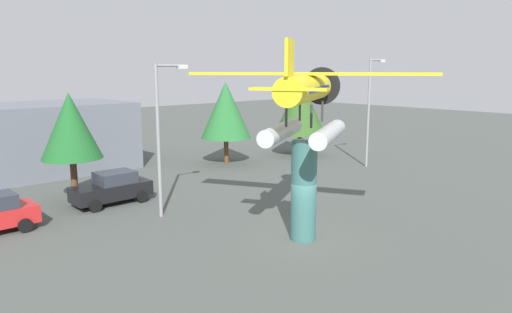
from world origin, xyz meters
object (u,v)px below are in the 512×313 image
object	(u,v)px
car_mid_black	(112,188)
tree_far_east	(300,106)
floatplane_monument	(306,100)
storefront_building	(26,139)
streetlight_secondary	(370,105)
streetlight_primary	(162,129)
display_pedestal	(304,191)
tree_center_back	(226,110)
tree_east	(70,126)

from	to	relation	value
car_mid_black	tree_far_east	xyz separation A→B (m)	(18.56, 2.97, 3.37)
floatplane_monument	storefront_building	bearing A→B (deg)	72.54
streetlight_secondary	tree_far_east	size ratio (longest dim) A/B	1.21
car_mid_black	streetlight_primary	world-z (taller)	streetlight_primary
floatplane_monument	storefront_building	world-z (taller)	floatplane_monument
streetlight_secondary	tree_far_east	world-z (taller)	streetlight_secondary
display_pedestal	car_mid_black	size ratio (longest dim) A/B	1.03
floatplane_monument	streetlight_secondary	size ratio (longest dim) A/B	1.20
display_pedestal	floatplane_monument	size ratio (longest dim) A/B	0.45
tree_center_back	streetlight_primary	bearing A→B (deg)	-142.59
display_pedestal	car_mid_black	world-z (taller)	display_pedestal
storefront_building	car_mid_black	bearing A→B (deg)	-85.48
storefront_building	tree_far_east	size ratio (longest dim) A/B	2.10
streetlight_primary	streetlight_secondary	distance (m)	18.02
tree_east	tree_center_back	world-z (taller)	tree_center_back
tree_center_back	tree_far_east	bearing A→B (deg)	-11.90
tree_center_back	car_mid_black	bearing A→B (deg)	-159.20
streetlight_primary	streetlight_secondary	bearing A→B (deg)	0.37
tree_far_east	floatplane_monument	bearing A→B (deg)	-137.52
display_pedestal	streetlight_primary	world-z (taller)	streetlight_primary
streetlight_secondary	tree_center_back	size ratio (longest dim) A/B	1.26
streetlight_primary	tree_center_back	xyz separation A→B (m)	(10.74, 8.21, -0.21)
floatplane_monument	streetlight_primary	xyz separation A→B (m)	(-2.72, 6.91, -1.59)
streetlight_secondary	display_pedestal	bearing A→B (deg)	-155.29
floatplane_monument	car_mid_black	distance (m)	12.40
streetlight_primary	tree_center_back	distance (m)	13.52
car_mid_black	tree_east	xyz separation A→B (m)	(-1.43, 1.61, 3.36)
streetlight_primary	tree_east	distance (m)	5.88
tree_east	tree_center_back	distance (m)	13.38
tree_center_back	floatplane_monument	bearing A→B (deg)	-117.94
streetlight_primary	storefront_building	bearing A→B (deg)	96.84
floatplane_monument	streetlight_primary	distance (m)	7.60
floatplane_monument	tree_far_east	size ratio (longest dim) A/B	1.45
storefront_building	tree_center_back	world-z (taller)	tree_center_back
tree_far_east	streetlight_secondary	bearing A→B (deg)	-86.79
floatplane_monument	tree_center_back	distance (m)	17.22
streetlight_primary	streetlight_secondary	xyz separation A→B (m)	(18.02, 0.12, 0.26)
car_mid_black	storefront_building	bearing A→B (deg)	-85.48
floatplane_monument	display_pedestal	bearing A→B (deg)	180.00
tree_center_back	storefront_building	bearing A→B (deg)	151.51
streetlight_secondary	tree_center_back	world-z (taller)	streetlight_secondary
car_mid_black	tree_far_east	world-z (taller)	tree_far_east
display_pedestal	tree_east	world-z (taller)	tree_east
streetlight_primary	tree_far_east	xyz separation A→B (m)	(17.65, 6.76, -0.15)
floatplane_monument	tree_east	xyz separation A→B (m)	(-5.06, 12.31, -1.75)
tree_far_east	tree_center_back	bearing A→B (deg)	168.10
floatplane_monument	tree_center_back	world-z (taller)	floatplane_monument
car_mid_black	streetlight_secondary	xyz separation A→B (m)	(18.94, -3.67, 3.78)
storefront_building	tree_far_east	xyz separation A→B (m)	(19.45, -8.26, 1.81)
storefront_building	tree_east	xyz separation A→B (m)	(-0.54, -9.63, 1.80)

